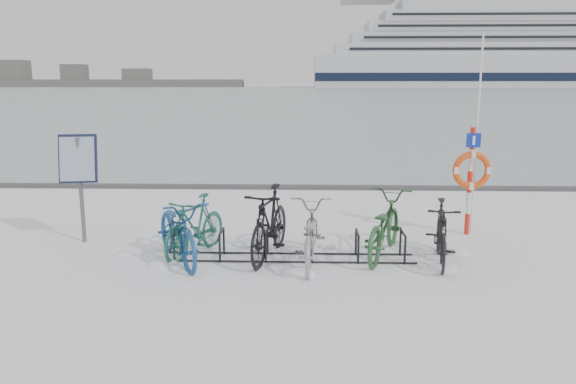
{
  "coord_description": "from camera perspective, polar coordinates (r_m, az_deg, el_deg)",
  "views": [
    {
      "loc": [
        0.26,
        -8.6,
        2.8
      ],
      "look_at": [
        -0.04,
        0.6,
        0.97
      ],
      "focal_mm": 35.0,
      "sensor_mm": 36.0,
      "label": 1
    }
  ],
  "objects": [
    {
      "name": "cruise_ferry",
      "position": [
        255.37,
        20.37,
        12.98
      ],
      "size": [
        152.86,
        28.8,
        50.22
      ],
      "color": "silver",
      "rests_on": "ground"
    },
    {
      "name": "snow_drifts",
      "position": [
        9.04,
        0.66,
        -6.8
      ],
      "size": [
        5.85,
        2.02,
        0.18
      ],
      "color": "white",
      "rests_on": "ground"
    },
    {
      "name": "bike_2",
      "position": [
        9.0,
        -1.88,
        -2.98
      ],
      "size": [
        0.96,
        2.04,
        1.18
      ],
      "primitive_type": "imported",
      "rotation": [
        0.0,
        0.0,
        -0.22
      ],
      "color": "black",
      "rests_on": "ground"
    },
    {
      "name": "bike_4",
      "position": [
        9.24,
        9.7,
        -3.16
      ],
      "size": [
        1.34,
        2.12,
        1.05
      ],
      "primitive_type": "imported",
      "rotation": [
        0.0,
        0.0,
        2.79
      ],
      "color": "#26522C",
      "rests_on": "ground"
    },
    {
      "name": "shoreline",
      "position": [
        295.13,
        -22.99,
        10.35
      ],
      "size": [
        180.0,
        12.0,
        9.5
      ],
      "color": "#4B4B4B",
      "rests_on": "ground"
    },
    {
      "name": "info_board",
      "position": [
        10.31,
        -20.51,
        2.56
      ],
      "size": [
        0.67,
        0.34,
        1.9
      ],
      "rotation": [
        0.0,
        0.0,
        0.17
      ],
      "color": "#595B5E",
      "rests_on": "ground"
    },
    {
      "name": "bike_1",
      "position": [
        9.27,
        -9.42,
        -3.24
      ],
      "size": [
        1.09,
        1.73,
        1.01
      ],
      "primitive_type": "imported",
      "rotation": [
        0.0,
        0.0,
        -0.4
      ],
      "color": "#1B5849",
      "rests_on": "ground"
    },
    {
      "name": "lifebuoy_station",
      "position": [
        10.65,
        18.16,
        2.11
      ],
      "size": [
        0.69,
        0.21,
        3.61
      ],
      "color": "red",
      "rests_on": "ground"
    },
    {
      "name": "ground",
      "position": [
        9.05,
        0.12,
        -6.78
      ],
      "size": [
        900.0,
        900.0,
        0.0
      ],
      "primitive_type": "plane",
      "color": "white",
      "rests_on": "ground"
    },
    {
      "name": "ice_sheet",
      "position": [
        163.62,
        1.82,
        10.24
      ],
      "size": [
        400.0,
        298.0,
        0.02
      ],
      "primitive_type": "cube",
      "color": "#99A5AD",
      "rests_on": "ground"
    },
    {
      "name": "bike_5",
      "position": [
        9.08,
        15.32,
        -3.82
      ],
      "size": [
        0.75,
        1.73,
        1.01
      ],
      "primitive_type": "imported",
      "rotation": [
        0.0,
        0.0,
        -0.17
      ],
      "color": "black",
      "rests_on": "ground"
    },
    {
      "name": "bike_0",
      "position": [
        9.02,
        -11.13,
        -3.6
      ],
      "size": [
        1.54,
        2.09,
        1.05
      ],
      "primitive_type": "imported",
      "rotation": [
        0.0,
        0.0,
        0.49
      ],
      "color": "navy",
      "rests_on": "ground"
    },
    {
      "name": "quay_edge",
      "position": [
        14.76,
        0.83,
        0.5
      ],
      "size": [
        400.0,
        0.25,
        0.1
      ],
      "primitive_type": "cube",
      "color": "#3F3F42",
      "rests_on": "ground"
    },
    {
      "name": "bike_3",
      "position": [
        8.7,
        2.2,
        -4.13
      ],
      "size": [
        0.74,
        1.91,
        0.99
      ],
      "primitive_type": "imported",
      "rotation": [
        0.0,
        0.0,
        3.09
      ],
      "color": "gray",
      "rests_on": "ground"
    },
    {
      "name": "bike_rack",
      "position": [
        8.99,
        0.12,
        -5.69
      ],
      "size": [
        4.0,
        0.48,
        0.46
      ],
      "color": "black",
      "rests_on": "ground"
    }
  ]
}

